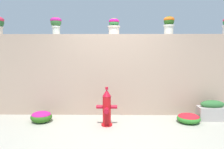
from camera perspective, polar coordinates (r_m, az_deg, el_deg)
name	(u,v)px	position (r m, az deg, el deg)	size (l,w,h in m)	color
ground_plane	(114,133)	(4.07, 0.48, -16.18)	(24.00, 24.00, 0.00)	#A4A091
stone_wall	(114,74)	(5.01, 0.53, 0.01)	(6.25, 0.38, 1.96)	tan
potted_plant_1	(56,23)	(5.15, -15.54, 13.81)	(0.27, 0.27, 0.42)	silver
potted_plant_2	(114,25)	(4.98, 0.58, 13.68)	(0.30, 0.30, 0.39)	beige
potted_plant_3	(169,24)	(5.16, 15.78, 13.68)	(0.25, 0.25, 0.43)	silver
fire_hydrant	(107,108)	(4.30, -1.49, -9.52)	(0.44, 0.35, 0.83)	red
flower_bush_left	(189,118)	(4.85, 20.82, -11.39)	(0.51, 0.46, 0.20)	#2F7B29
flower_bush_right	(41,116)	(4.84, -19.34, -11.08)	(0.47, 0.42, 0.24)	#2D601A
planter_box	(212,111)	(5.19, 26.40, -9.12)	(0.63, 0.28, 0.46)	#A9A19C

